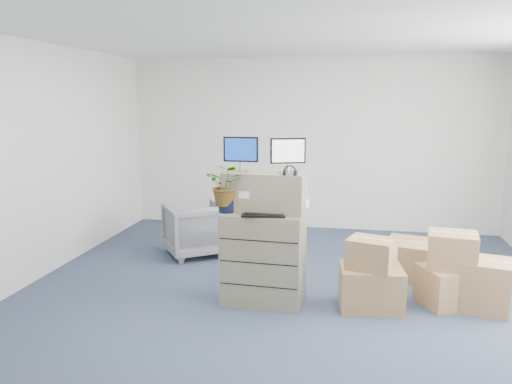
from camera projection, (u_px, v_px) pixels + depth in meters
ground at (281, 313)px, 5.04m from camera, size 7.00×7.00×0.00m
wall_back at (311, 144)px, 8.17m from camera, size 6.00×0.02×2.80m
filing_cabinet_lower at (264, 257)px, 5.26m from camera, size 0.86×0.55×0.97m
filing_cabinet_upper at (265, 192)px, 5.17m from camera, size 0.85×0.46×0.42m
monitor_left at (241, 152)px, 5.14m from camera, size 0.36×0.14×0.36m
monitor_right at (288, 154)px, 5.02m from camera, size 0.35×0.19×0.36m
headphones at (290, 172)px, 4.91m from camera, size 0.13×0.02×0.13m
keyboard at (263, 215)px, 5.00m from camera, size 0.46×0.23×0.02m
mouse at (298, 214)px, 5.02m from camera, size 0.09×0.06×0.03m
water_bottle at (269, 199)px, 5.17m from camera, size 0.08×0.08×0.27m
phone_dock at (261, 207)px, 5.20m from camera, size 0.06×0.05×0.14m
external_drive at (296, 208)px, 5.24m from camera, size 0.22×0.18×0.06m
tissue_box at (297, 203)px, 5.16m from camera, size 0.25×0.16×0.08m
potted_plant at (227, 191)px, 5.07m from camera, size 0.46×0.50×0.42m
office_chair at (195, 227)px, 6.88m from camera, size 1.04×1.02×0.79m
cardboard_boxes at (426, 273)px, 5.36m from camera, size 1.76×1.69×0.78m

